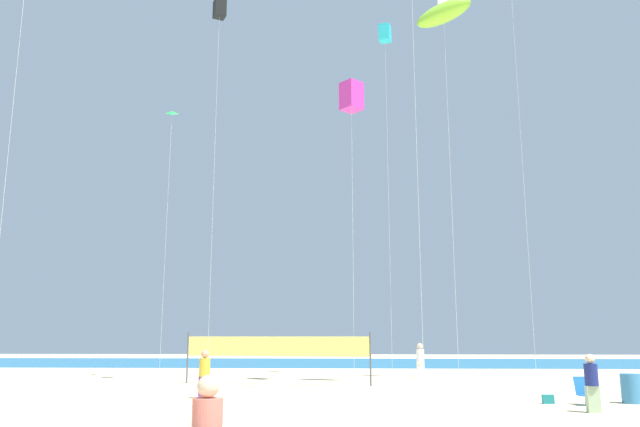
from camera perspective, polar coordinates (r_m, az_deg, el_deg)
name	(u,v)px	position (r m, az deg, el deg)	size (l,w,h in m)	color
ground_plane	(322,413)	(18.88, 0.14, -17.83)	(120.00, 120.00, 0.00)	beige
ocean_band	(340,363)	(54.42, 1.86, -13.48)	(120.00, 20.00, 0.01)	#1E6B99
beachgoer_white_shirt	(420,359)	(34.57, 9.17, -13.05)	(0.42, 0.42, 1.83)	white
beachgoer_mustard_shirt	(205,373)	(23.36, -10.53, -14.14)	(0.39, 0.39, 1.70)	#7A3872
beachgoer_navy_shirt	(592,381)	(20.49, 23.62, -13.89)	(0.38, 0.38, 1.67)	#99B28C
folding_beach_chair	(584,390)	(22.68, 23.06, -14.67)	(0.52, 0.65, 0.89)	#1959B2
trash_barrel	(631,389)	(23.84, 26.61, -14.14)	(0.64, 0.64, 0.96)	teal
volleyball_net	(276,348)	(29.75, -4.03, -12.21)	(8.79, 1.54, 2.40)	#4C4C51
beach_handbag	(548,399)	(22.69, 20.16, -15.68)	(0.37, 0.18, 0.29)	#19727A
kite_cyan_box	(385,34)	(39.46, 5.97, 16.01)	(0.81, 0.81, 20.77)	silver
kite_magenta_box	(351,97)	(31.87, 2.90, 10.65)	(1.27, 1.27, 14.76)	silver
kite_black_box	(220,10)	(34.05, -9.18, 17.89)	(0.78, 0.78, 19.20)	silver
kite_lime_inflatable	(444,13)	(32.27, 11.26, 17.56)	(3.04, 1.74, 18.44)	silver
kite_green_diamond	(172,118)	(35.92, -13.43, 8.53)	(0.66, 0.66, 14.62)	silver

